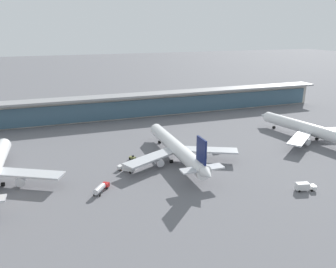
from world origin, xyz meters
TOP-DOWN VIEW (x-y plane):
  - ground_plane at (0.00, 0.00)m, footprint 1200.00×1200.00m
  - airliner_centre_stand at (-0.33, -1.62)m, footprint 52.18×67.68m
  - airliner_right_stand at (74.68, 1.10)m, footprint 51.19×67.43m
  - service_truck_near_nose_olive at (-18.66, 5.91)m, footprint 3.15×3.28m
  - service_truck_under_wing_grey at (20.44, 0.73)m, footprint 3.32×2.78m
  - service_truck_mid_apron_white at (32.78, -43.23)m, footprint 7.63×3.93m
  - service_truck_by_tail_red at (-36.46, -20.20)m, footprint 6.88×8.28m
  - service_truck_on_taxiway_white at (-23.78, -5.70)m, footprint 6.75×6.83m
  - terminal_building at (0.00, 76.89)m, footprint 272.54×12.80m

SIDE VIEW (x-z plane):
  - ground_plane at x=0.00m, z-range 0.00..0.00m
  - service_truck_near_nose_olive at x=-18.66m, z-range -0.15..1.90m
  - service_truck_under_wing_grey at x=20.44m, z-range -0.15..1.90m
  - service_truck_mid_apron_white at x=32.78m, z-range 0.14..3.24m
  - service_truck_on_taxiway_white at x=-23.78m, z-range 0.14..3.24m
  - service_truck_by_tail_red at x=-36.46m, z-range 0.23..3.18m
  - airliner_centre_stand at x=-0.33m, z-range -3.34..14.72m
  - airliner_right_stand at x=74.68m, z-range -3.34..14.72m
  - terminal_building at x=0.00m, z-range 0.27..15.47m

